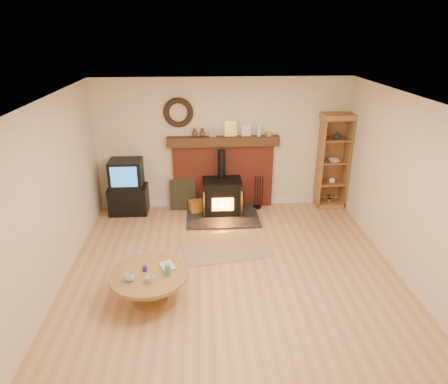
{
  "coord_description": "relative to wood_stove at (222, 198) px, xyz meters",
  "views": [
    {
      "loc": [
        -0.44,
        -4.92,
        3.46
      ],
      "look_at": [
        -0.08,
        1.0,
        1.0
      ],
      "focal_mm": 32.0,
      "sensor_mm": 36.0,
      "label": 1
    }
  ],
  "objects": [
    {
      "name": "chimney_breast",
      "position": [
        0.04,
        0.4,
        0.46
      ],
      "size": [
        2.2,
        0.22,
        1.78
      ],
      "color": "#953626",
      "rests_on": "ground"
    },
    {
      "name": "coffee_table",
      "position": [
        -1.13,
        -2.69,
        0.02
      ],
      "size": [
        1.05,
        1.05,
        0.61
      ],
      "color": "brown",
      "rests_on": "ground"
    },
    {
      "name": "tv_unit",
      "position": [
        -1.86,
        0.2,
        0.18
      ],
      "size": [
        0.75,
        0.53,
        1.09
      ],
      "color": "black",
      "rests_on": "ground"
    },
    {
      "name": "leaning_painting",
      "position": [
        -0.78,
        0.28,
        -0.03
      ],
      "size": [
        0.52,
        0.14,
        0.62
      ],
      "primitive_type": "cube",
      "rotation": [
        -0.17,
        0.0,
        0.0
      ],
      "color": "black",
      "rests_on": "ground"
    },
    {
      "name": "area_rug",
      "position": [
        -0.04,
        -1.32,
        -0.34
      ],
      "size": [
        1.57,
        1.2,
        0.01
      ],
      "primitive_type": "cube",
      "rotation": [
        0.0,
        0.0,
        0.17
      ],
      "color": "brown",
      "rests_on": "ground"
    },
    {
      "name": "ground",
      "position": [
        0.04,
        -2.27,
        -0.34
      ],
      "size": [
        5.5,
        5.5,
        0.0
      ],
      "primitive_type": "plane",
      "color": "#B4824B",
      "rests_on": "ground"
    },
    {
      "name": "room_shell",
      "position": [
        0.02,
        -2.18,
        1.37
      ],
      "size": [
        5.02,
        5.52,
        2.61
      ],
      "color": "beige",
      "rests_on": "ground"
    },
    {
      "name": "curio_cabinet",
      "position": [
        2.24,
        0.28,
        0.62
      ],
      "size": [
        0.62,
        0.45,
        1.92
      ],
      "color": "brown",
      "rests_on": "ground"
    },
    {
      "name": "firelog_box",
      "position": [
        -0.46,
        0.13,
        -0.22
      ],
      "size": [
        0.43,
        0.33,
        0.24
      ],
      "primitive_type": "cube",
      "rotation": [
        0.0,
        0.0,
        0.27
      ],
      "color": "gold",
      "rests_on": "ground"
    },
    {
      "name": "fire_tools",
      "position": [
        0.74,
        0.23,
        -0.19
      ],
      "size": [
        0.19,
        0.16,
        0.7
      ],
      "color": "black",
      "rests_on": "ground"
    },
    {
      "name": "wood_stove",
      "position": [
        0.0,
        0.0,
        0.0
      ],
      "size": [
        1.4,
        1.0,
        1.27
      ],
      "color": "black",
      "rests_on": "ground"
    }
  ]
}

